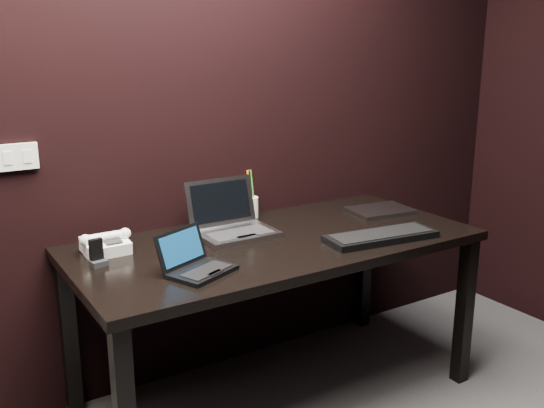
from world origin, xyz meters
TOP-DOWN VIEW (x-y plane):
  - wall_back at (0.00, 1.80)m, footprint 4.00×0.00m
  - wall_switch at (-0.62, 1.79)m, footprint 0.15×0.02m
  - desk at (0.30, 1.40)m, footprint 1.70×0.80m
  - netbook at (-0.15, 1.23)m, footprint 0.29×0.28m
  - silver_laptop at (0.18, 1.56)m, footprint 0.32×0.29m
  - ext_keyboard at (0.67, 1.16)m, footprint 0.50×0.22m
  - closed_laptop at (0.95, 1.48)m, footprint 0.32×0.25m
  - desk_phone at (-0.36, 1.60)m, footprint 0.20×0.15m
  - mobile_phone at (-0.43, 1.49)m, footprint 0.06×0.06m
  - pen_cup at (0.37, 1.75)m, footprint 0.08×0.08m

SIDE VIEW (x-z plane):
  - desk at x=0.30m, z-range 0.29..1.03m
  - closed_laptop at x=0.95m, z-range 0.74..0.76m
  - ext_keyboard at x=0.67m, z-range 0.74..0.77m
  - netbook at x=-0.15m, z-range 0.70..0.84m
  - desk_phone at x=-0.36m, z-range 0.73..0.83m
  - mobile_phone at x=-0.43m, z-range 0.73..0.83m
  - silver_laptop at x=0.18m, z-range 0.67..0.89m
  - pen_cup at x=0.37m, z-range 0.68..0.91m
  - wall_switch at x=-0.62m, z-range 1.07..1.17m
  - wall_back at x=0.00m, z-range -0.70..3.30m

